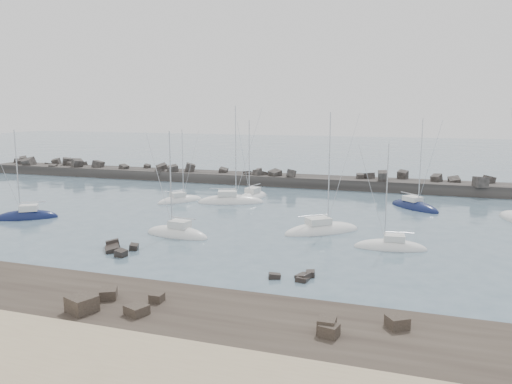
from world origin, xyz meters
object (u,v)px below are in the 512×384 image
sailboat_0 (26,217)px  sailboat_3 (177,235)px  sailboat_6 (414,207)px  sailboat_4 (252,198)px  sailboat_7 (390,247)px  sailboat_1 (180,201)px  sailboat_2 (231,202)px  sailboat_5 (322,231)px

sailboat_0 → sailboat_3: sailboat_3 is taller
sailboat_6 → sailboat_3: bearing=-135.3°
sailboat_0 → sailboat_4: (22.96, 22.39, -0.01)m
sailboat_4 → sailboat_7: sailboat_4 is taller
sailboat_0 → sailboat_6: sailboat_6 is taller
sailboat_1 → sailboat_2: (7.61, 1.59, 0.02)m
sailboat_2 → sailboat_3: bearing=-85.9°
sailboat_7 → sailboat_4: bearing=135.7°
sailboat_3 → sailboat_7: size_ratio=1.10×
sailboat_2 → sailboat_1: bearing=-168.2°
sailboat_1 → sailboat_2: size_ratio=0.76×
sailboat_0 → sailboat_4: 32.07m
sailboat_2 → sailboat_5: (16.40, -13.34, -0.01)m
sailboat_2 → sailboat_7: size_ratio=1.35×
sailboat_6 → sailboat_2: bearing=-170.3°
sailboat_2 → sailboat_4: size_ratio=1.17×
sailboat_5 → sailboat_7: size_ratio=1.27×
sailboat_3 → sailboat_7: sailboat_3 is taller
sailboat_2 → sailboat_3: size_ratio=1.23×
sailboat_0 → sailboat_6: 52.46m
sailboat_0 → sailboat_7: sailboat_0 is taller
sailboat_5 → sailboat_7: (7.90, -4.45, -0.01)m
sailboat_3 → sailboat_7: 22.97m
sailboat_1 → sailboat_3: 20.56m
sailboat_3 → sailboat_4: 24.14m
sailboat_1 → sailboat_6: (33.81, 6.09, 0.01)m
sailboat_2 → sailboat_0: bearing=-139.0°
sailboat_3 → sailboat_6: (24.76, 24.54, -0.02)m
sailboat_2 → sailboat_6: (26.20, 4.50, -0.01)m
sailboat_2 → sailboat_7: sailboat_2 is taller
sailboat_2 → sailboat_7: 30.11m
sailboat_0 → sailboat_1: 21.45m
sailboat_1 → sailboat_7: size_ratio=1.03×
sailboat_5 → sailboat_3: bearing=-155.8°
sailboat_4 → sailboat_5: bearing=-50.3°
sailboat_1 → sailboat_5: sailboat_5 is taller
sailboat_5 → sailboat_7: bearing=-29.4°
sailboat_2 → sailboat_3: sailboat_2 is taller
sailboat_3 → sailboat_5: (14.96, 6.71, -0.01)m
sailboat_6 → sailboat_7: sailboat_6 is taller
sailboat_4 → sailboat_2: bearing=-115.1°
sailboat_4 → sailboat_1: bearing=-149.2°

